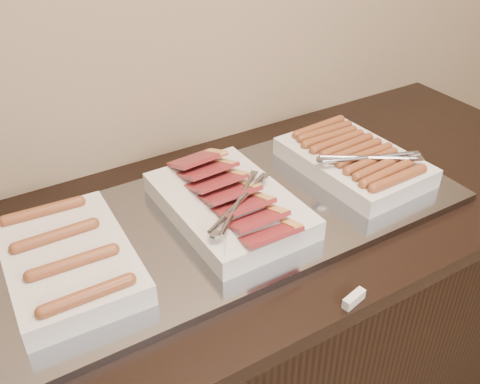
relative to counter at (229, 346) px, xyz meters
name	(u,v)px	position (x,y,z in m)	size (l,w,h in m)	color
counter	(229,346)	(0.00, 0.00, 0.00)	(2.06, 0.76, 0.90)	black
warming_tray	(218,221)	(-0.03, 0.00, 0.46)	(1.20, 0.50, 0.02)	gray
dish_left	(68,259)	(-0.37, 0.00, 0.50)	(0.25, 0.37, 0.07)	silver
dish_center	(229,203)	(0.00, 0.00, 0.50)	(0.27, 0.42, 0.09)	silver
dish_right	(354,159)	(0.38, 0.00, 0.50)	(0.27, 0.38, 0.08)	silver
label_holder	(354,299)	(0.08, -0.36, 0.46)	(0.06, 0.02, 0.02)	silver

